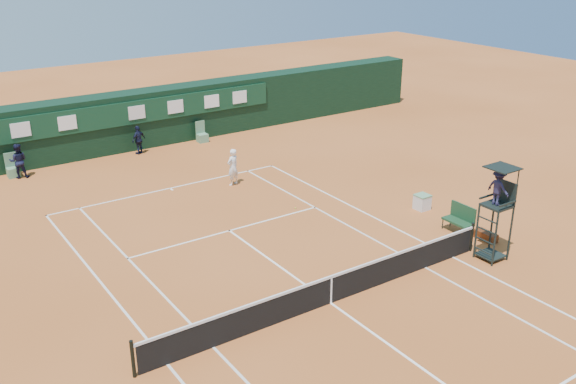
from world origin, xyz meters
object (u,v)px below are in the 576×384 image
object	(u,v)px
player	(233,167)
umpire_chair	(498,194)
cooler	(422,202)
player_bench	(460,217)
tennis_net	(331,289)

from	to	relation	value
player	umpire_chair	bearing A→B (deg)	91.54
cooler	player	xyz separation A→B (m)	(-5.11, 6.92, 0.54)
player_bench	player	world-z (taller)	player
player	player_bench	bearing A→B (deg)	99.60
cooler	umpire_chair	bearing A→B (deg)	-105.00
player	tennis_net	bearing A→B (deg)	59.10
tennis_net	player	bearing A→B (deg)	76.27
umpire_chair	player_bench	distance (m)	2.97
player_bench	player	bearing A→B (deg)	116.77
umpire_chair	player	xyz separation A→B (m)	(-3.89, 11.48, -1.60)
umpire_chair	cooler	world-z (taller)	umpire_chair
cooler	player	bearing A→B (deg)	126.45
tennis_net	umpire_chair	size ratio (longest dim) A/B	3.77
player	cooler	bearing A→B (deg)	109.28
tennis_net	player_bench	distance (m)	7.43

